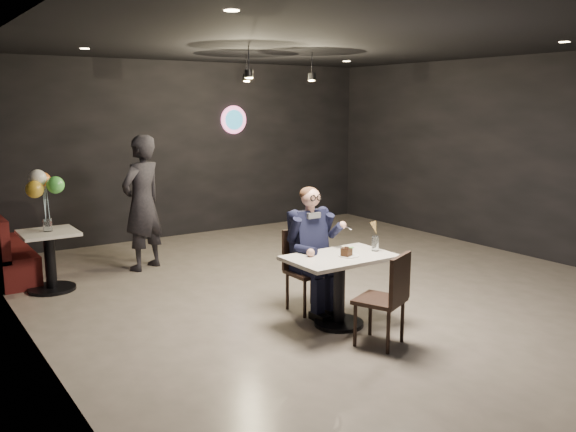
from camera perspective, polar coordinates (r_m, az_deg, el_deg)
floor at (r=7.37m, az=6.60°, el=-7.71°), size 9.00×9.00×0.00m
wall_sign at (r=11.16m, az=-5.11°, el=8.96°), size 0.50×0.06×0.50m
pendant_lights at (r=8.64m, az=-1.87°, el=14.40°), size 1.40×1.20×0.36m
main_table at (r=6.40m, az=4.82°, el=-6.98°), size 1.10×0.70×0.75m
chair_far at (r=6.79m, az=1.93°, el=-5.15°), size 0.42×0.46×0.92m
chair_near at (r=5.93m, az=8.57°, el=-7.63°), size 0.57×0.59×0.92m
seated_man at (r=6.73m, az=1.95°, el=-3.02°), size 0.60×0.80×1.44m
dessert_plate at (r=6.28m, az=5.70°, el=-3.71°), size 0.21×0.21×0.01m
cake_slice at (r=6.25m, az=5.49°, el=-3.39°), size 0.13×0.11×0.07m
mint_leaf at (r=6.26m, az=5.97°, el=-2.95°), size 0.06×0.04×0.01m
sundae_glass at (r=6.52m, az=8.16°, el=-2.57°), size 0.07×0.07×0.16m
wafer_cone at (r=6.49m, az=8.11°, el=-1.11°), size 0.08×0.08×0.14m
booth_bench at (r=8.99m, az=-24.66°, el=-2.31°), size 0.45×1.79×0.90m
side_table at (r=8.09m, az=-21.37°, el=-3.69°), size 0.66×0.66×0.82m
balloon_vase at (r=8.00m, az=-21.57°, el=-0.77°), size 0.11×0.11×0.16m
balloon_bunch at (r=7.94m, az=-21.76°, el=1.96°), size 0.38×0.38×0.63m
passerby at (r=8.65m, az=-13.47°, el=1.20°), size 0.81×0.71×1.88m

